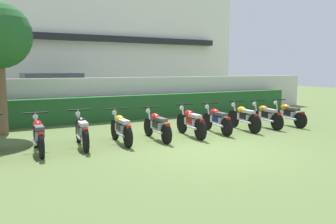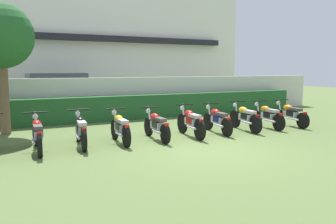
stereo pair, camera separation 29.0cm
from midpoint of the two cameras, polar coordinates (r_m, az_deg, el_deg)
ground at (r=8.99m, az=5.96°, el=-6.35°), size 60.00×60.00×0.00m
building at (r=24.62m, az=-17.27°, el=10.61°), size 23.25×6.50×7.45m
compound_wall at (r=15.05m, az=-9.27°, el=2.34°), size 22.09×0.30×1.72m
hedge_row at (r=14.43m, az=-8.31°, el=0.71°), size 17.67×0.70×1.00m
parked_car at (r=17.93m, az=-18.45°, el=3.06°), size 4.56×2.19×1.89m
motorcycle_in_row_1 at (r=9.30m, az=-21.41°, el=-3.51°), size 0.60×1.93×0.97m
motorcycle_in_row_2 at (r=9.59m, az=-14.87°, el=-2.94°), size 0.60×1.93×0.97m
motorcycle_in_row_3 at (r=9.84m, az=-8.59°, el=-2.58°), size 0.60×1.80×0.95m
motorcycle_in_row_4 at (r=10.23m, az=-2.64°, el=-2.18°), size 0.60×1.88×0.94m
motorcycle_in_row_5 at (r=10.73m, az=2.99°, el=-1.63°), size 0.60×1.90×0.98m
motorcycle_in_row_6 at (r=11.41m, az=7.29°, el=-1.24°), size 0.60×1.84×0.95m
motorcycle_in_row_7 at (r=12.06m, az=11.69°, el=-0.82°), size 0.60×1.90×0.97m
motorcycle_in_row_8 at (r=12.78m, az=15.14°, el=-0.55°), size 0.60×1.84×0.95m
motorcycle_in_row_9 at (r=13.50m, az=18.51°, el=-0.27°), size 0.60×1.90×0.94m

